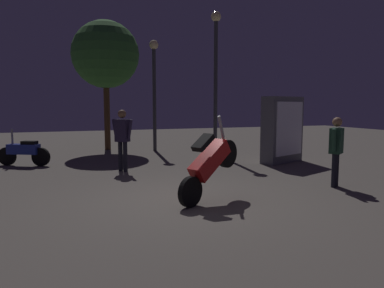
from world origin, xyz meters
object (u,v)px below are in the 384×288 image
(streetlamp_near, at_px, (154,80))
(kiosk_billboard, at_px, (283,130))
(streetlamp_far, at_px, (216,65))
(motorcycle_blue_parked_left, at_px, (24,151))
(person_bystander_far, at_px, (336,146))
(motorcycle_red_foreground, at_px, (210,163))
(person_rider_beside, at_px, (122,135))

(streetlamp_near, height_order, kiosk_billboard, streetlamp_near)
(streetlamp_near, bearing_deg, kiosk_billboard, -52.97)
(streetlamp_far, height_order, kiosk_billboard, streetlamp_far)
(streetlamp_far, xyz_separation_m, kiosk_billboard, (1.30, -2.42, -2.22))
(motorcycle_blue_parked_left, distance_m, streetlamp_far, 7.06)
(person_bystander_far, height_order, streetlamp_far, streetlamp_far)
(motorcycle_red_foreground, relative_size, person_bystander_far, 1.04)
(motorcycle_red_foreground, bearing_deg, kiosk_billboard, 13.02)
(person_rider_beside, xyz_separation_m, streetlamp_far, (3.78, 2.31, 2.25))
(person_rider_beside, bearing_deg, kiosk_billboard, 132.16)
(person_rider_beside, height_order, person_bystander_far, person_rider_beside)
(person_rider_beside, height_order, streetlamp_far, streetlamp_far)
(person_rider_beside, relative_size, person_bystander_far, 1.09)
(person_bystander_far, bearing_deg, streetlamp_far, -31.74)
(streetlamp_near, bearing_deg, person_bystander_far, -73.17)
(person_bystander_far, distance_m, streetlamp_near, 8.16)
(motorcycle_red_foreground, bearing_deg, person_bystander_far, -25.43)
(motorcycle_blue_parked_left, height_order, streetlamp_near, streetlamp_near)
(person_bystander_far, height_order, kiosk_billboard, kiosk_billboard)
(person_rider_beside, distance_m, streetlamp_far, 4.97)
(person_rider_beside, bearing_deg, person_bystander_far, 93.58)
(streetlamp_far, bearing_deg, kiosk_billboard, -61.71)
(streetlamp_far, bearing_deg, person_bystander_far, -85.77)
(motorcycle_blue_parked_left, distance_m, person_rider_beside, 3.35)
(streetlamp_far, bearing_deg, motorcycle_blue_parked_left, -176.57)
(motorcycle_red_foreground, distance_m, streetlamp_near, 8.09)
(motorcycle_blue_parked_left, xyz_separation_m, kiosk_billboard, (7.76, -2.03, 0.61))
(person_bystander_far, height_order, streetlamp_near, streetlamp_near)
(kiosk_billboard, bearing_deg, person_rider_beside, -22.85)
(streetlamp_near, distance_m, streetlamp_far, 2.62)
(person_bystander_far, bearing_deg, streetlamp_near, -19.14)
(person_rider_beside, xyz_separation_m, person_bystander_far, (4.21, -3.50, -0.10))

